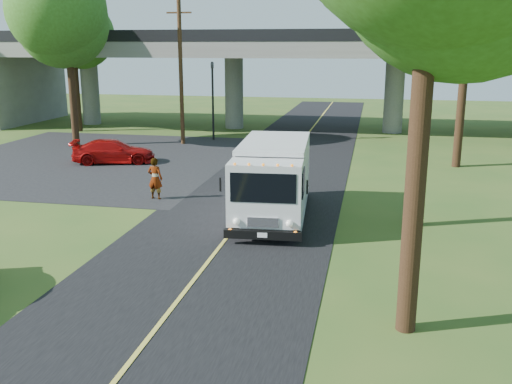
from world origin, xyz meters
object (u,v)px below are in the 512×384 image
(tree_right_far, at_px, (475,2))
(tree_left_far, at_px, (73,28))
(traffic_signal, at_px, (213,92))
(tree_left_lot, at_px, (68,17))
(pedestrian, at_px, (155,179))
(step_van, at_px, (273,178))
(red_sedan, at_px, (114,151))
(utility_pole, at_px, (181,72))

(tree_right_far, height_order, tree_left_far, tree_right_far)
(traffic_signal, distance_m, tree_left_lot, 10.01)
(tree_left_far, relative_size, pedestrian, 5.62)
(step_van, relative_size, red_sedan, 1.54)
(utility_pole, height_order, tree_right_far, tree_right_far)
(utility_pole, xyz_separation_m, red_sedan, (-1.66, -6.75, -3.96))
(tree_right_far, relative_size, tree_left_lot, 1.05)
(pedestrian, bearing_deg, step_van, 169.86)
(utility_pole, distance_m, tree_left_lot, 7.43)
(tree_left_far, bearing_deg, step_van, -46.54)
(tree_left_far, xyz_separation_m, step_van, (17.87, -18.86, -5.94))
(traffic_signal, relative_size, utility_pole, 0.58)
(traffic_signal, distance_m, tree_right_far, 17.18)
(utility_pole, bearing_deg, red_sedan, -103.82)
(tree_left_far, bearing_deg, red_sedan, -54.19)
(tree_right_far, bearing_deg, traffic_signal, 157.93)
(red_sedan, xyz_separation_m, pedestrian, (5.02, -6.72, 0.24))
(traffic_signal, height_order, pedestrian, traffic_signal)
(tree_left_far, bearing_deg, pedestrian, -53.83)
(tree_right_far, height_order, step_van, tree_right_far)
(step_van, height_order, pedestrian, step_van)
(utility_pole, distance_m, red_sedan, 8.00)
(utility_pole, relative_size, tree_left_lot, 0.86)
(traffic_signal, bearing_deg, pedestrian, -83.16)
(utility_pole, relative_size, tree_right_far, 0.82)
(tree_left_lot, bearing_deg, pedestrian, -49.51)
(tree_right_far, distance_m, tree_left_lot, 23.09)
(red_sedan, bearing_deg, tree_right_far, -98.75)
(step_van, relative_size, pedestrian, 3.86)
(traffic_signal, xyz_separation_m, tree_left_lot, (-7.79, -4.16, 4.70))
(utility_pole, xyz_separation_m, pedestrian, (3.36, -13.47, -3.72))
(tree_right_far, relative_size, pedestrian, 6.25)
(tree_right_far, xyz_separation_m, pedestrian, (-13.35, -9.30, -7.42))
(red_sedan, bearing_deg, traffic_signal, -36.62)
(utility_pole, bearing_deg, pedestrian, -76.01)
(tree_right_far, relative_size, step_van, 1.62)
(pedestrian, bearing_deg, traffic_signal, -76.71)
(tree_right_far, bearing_deg, pedestrian, -145.13)
(step_van, bearing_deg, tree_right_far, 49.08)
(tree_right_far, distance_m, red_sedan, 20.07)
(step_van, bearing_deg, tree_left_far, 129.37)
(traffic_signal, height_order, step_van, traffic_signal)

